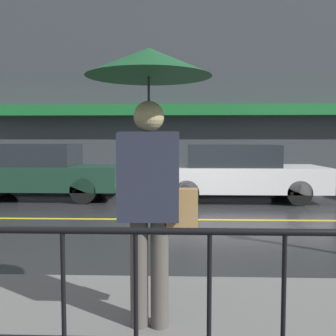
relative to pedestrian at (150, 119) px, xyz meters
The scene contains 8 objects.
ground_plane 5.22m from the pedestrian, 81.27° to the left, with size 80.00×80.00×0.00m, color #262628.
sidewalk_far 9.70m from the pedestrian, 85.52° to the left, with size 28.00×1.89×0.14m.
lane_marking 5.22m from the pedestrian, 81.27° to the left, with size 25.20×0.12×0.01m.
building_storefront 10.71m from the pedestrian, 85.97° to the left, with size 28.00×0.85×6.47m.
railing_foreground 1.64m from the pedestrian, 55.67° to the right, with size 12.00×0.04×1.03m.
pedestrian is the anchor object (origin of this frame).
car_dark_green 8.41m from the pedestrian, 115.78° to the left, with size 4.30×1.70×1.50m.
car_white 7.77m from the pedestrian, 77.34° to the left, with size 4.44×1.89×1.48m.
Camera 1 is at (-0.50, -7.84, 1.60)m, focal length 42.00 mm.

